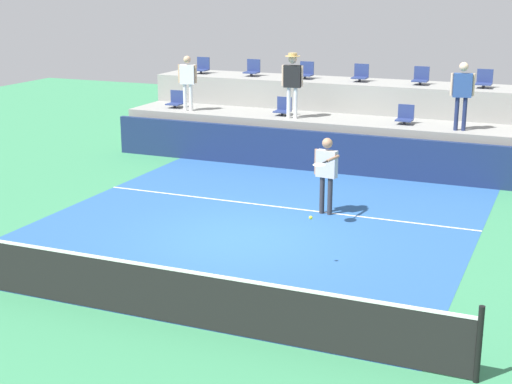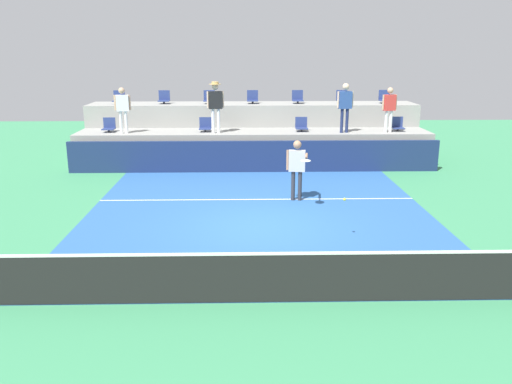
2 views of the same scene
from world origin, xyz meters
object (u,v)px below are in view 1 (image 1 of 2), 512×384
object	(u,v)px
spectator_in_white	(188,78)
spectator_with_hat	(292,78)
stadium_chair_lower_far_left	(176,101)
tennis_ball	(311,218)
stadium_chair_upper_center	(361,74)
stadium_chair_upper_mid_right	(421,77)
stadium_chair_upper_right	(484,80)
spectator_leaning_on_rail	(462,89)
stadium_chair_upper_left	(252,69)
stadium_chair_upper_mid_left	(306,72)
stadium_chair_upper_far_left	(202,67)
stadium_chair_lower_left	(283,108)
stadium_chair_lower_right	(405,116)
tennis_player	(326,168)

from	to	relation	value
spectator_in_white	spectator_with_hat	bearing A→B (deg)	0.00
stadium_chair_lower_far_left	spectator_with_hat	size ratio (longest dim) A/B	0.28
tennis_ball	stadium_chair_upper_center	bearing A→B (deg)	100.63
stadium_chair_upper_center	stadium_chair_upper_mid_right	distance (m)	1.80
stadium_chair_upper_right	spectator_leaning_on_rail	world-z (taller)	spectator_leaning_on_rail
stadium_chair_upper_mid_right	spectator_in_white	bearing A→B (deg)	-161.37
stadium_chair_upper_left	tennis_ball	size ratio (longest dim) A/B	7.65
stadium_chair_lower_far_left	stadium_chair_upper_left	distance (m)	2.68
stadium_chair_upper_mid_left	spectator_in_white	size ratio (longest dim) A/B	0.32
stadium_chair_upper_far_left	spectator_with_hat	size ratio (longest dim) A/B	0.28
spectator_in_white	stadium_chair_upper_left	bearing A→B (deg)	61.93
stadium_chair_upper_left	tennis_ball	distance (m)	11.41
stadium_chair_lower_left	stadium_chair_lower_right	bearing A→B (deg)	0.00
stadium_chair_upper_left	tennis_ball	bearing A→B (deg)	-61.61
spectator_in_white	tennis_ball	size ratio (longest dim) A/B	24.04
stadium_chair_upper_mid_right	stadium_chair_upper_right	distance (m)	1.78
stadium_chair_upper_center	spectator_with_hat	world-z (taller)	spectator_with_hat
spectator_with_hat	tennis_ball	world-z (taller)	spectator_with_hat
stadium_chair_upper_center	stadium_chair_upper_mid_right	bearing A→B (deg)	0.00
stadium_chair_lower_right	stadium_chair_upper_left	xyz separation A→B (m)	(-5.29, 1.80, 0.85)
stadium_chair_upper_mid_left	tennis_player	bearing A→B (deg)	-67.07
spectator_with_hat	spectator_leaning_on_rail	bearing A→B (deg)	0.00
stadium_chair_upper_far_left	spectator_in_white	size ratio (longest dim) A/B	0.32
stadium_chair_lower_left	tennis_player	distance (m)	5.76
stadium_chair_upper_far_left	tennis_player	xyz separation A→B (m)	(6.42, -6.76, -1.25)
stadium_chair_lower_right	stadium_chair_upper_mid_left	size ratio (longest dim) A/B	1.00
stadium_chair_upper_mid_right	spectator_leaning_on_rail	bearing A→B (deg)	-55.63
stadium_chair_lower_far_left	stadium_chair_upper_right	size ratio (longest dim) A/B	1.00
stadium_chair_upper_mid_left	stadium_chair_upper_center	size ratio (longest dim) A/B	1.00
stadium_chair_lower_right	spectator_in_white	bearing A→B (deg)	-176.60
spectator_in_white	tennis_ball	world-z (taller)	spectator_in_white
stadium_chair_upper_center	spectator_leaning_on_rail	world-z (taller)	spectator_leaning_on_rail
stadium_chair_lower_left	stadium_chair_upper_far_left	distance (m)	4.04
spectator_in_white	spectator_with_hat	distance (m)	3.32
stadium_chair_upper_mid_right	stadium_chair_lower_right	bearing A→B (deg)	-90.75
stadium_chair_upper_left	tennis_ball	world-z (taller)	stadium_chair_upper_left
stadium_chair_lower_right	spectator_leaning_on_rail	size ratio (longest dim) A/B	0.29
stadium_chair_lower_right	spectator_with_hat	distance (m)	3.30
stadium_chair_lower_right	stadium_chair_upper_mid_left	world-z (taller)	stadium_chair_upper_mid_left
stadium_chair_upper_left	tennis_player	size ratio (longest dim) A/B	0.30
spectator_with_hat	stadium_chair_upper_left	bearing A→B (deg)	134.51
stadium_chair_upper_left	stadium_chair_upper_right	world-z (taller)	same
stadium_chair_upper_mid_right	stadium_chair_upper_right	size ratio (longest dim) A/B	1.00
stadium_chair_upper_center	spectator_with_hat	size ratio (longest dim) A/B	0.28
stadium_chair_lower_left	tennis_player	world-z (taller)	stadium_chair_lower_left
stadium_chair_lower_right	stadium_chair_upper_left	size ratio (longest dim) A/B	1.00
stadium_chair_lower_left	spectator_leaning_on_rail	size ratio (longest dim) A/B	0.29
stadium_chair_upper_mid_right	tennis_ball	size ratio (longest dim) A/B	7.65
stadium_chair_lower_left	spectator_with_hat	world-z (taller)	spectator_with_hat
stadium_chair_upper_far_left	stadium_chair_upper_mid_right	xyz separation A→B (m)	(7.09, 0.00, 0.00)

